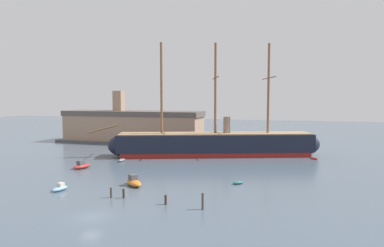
{
  "coord_description": "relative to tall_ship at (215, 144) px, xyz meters",
  "views": [
    {
      "loc": [
        24.75,
        -37.21,
        15.61
      ],
      "look_at": [
        3.71,
        34.07,
        9.84
      ],
      "focal_mm": 31.41,
      "sensor_mm": 36.0,
      "label": 1
    }
  ],
  "objects": [
    {
      "name": "ground_plane",
      "position": [
        -5.48,
        -49.95,
        -3.26
      ],
      "size": [
        400.0,
        400.0,
        0.0
      ],
      "primitive_type": "plane",
      "color": "#4C5B6B"
    },
    {
      "name": "dockside_warehouse_left",
      "position": [
        -33.42,
        18.19,
        2.25
      ],
      "size": [
        53.15,
        13.97,
        17.93
      ],
      "color": "#565659",
      "rests_on": "ground"
    },
    {
      "name": "motorboat_near_centre",
      "position": [
        -7.2,
        -34.0,
        -2.57
      ],
      "size": [
        4.81,
        4.51,
        1.96
      ],
      "color": "orange",
      "rests_on": "ground"
    },
    {
      "name": "dinghy_distant_centre",
      "position": [
        -2.59,
        13.82,
        -3.04
      ],
      "size": [
        1.26,
        1.94,
        0.42
      ],
      "color": "#7FB2D6",
      "rests_on": "ground"
    },
    {
      "name": "mooring_piling_nearest",
      "position": [
        7.74,
        -42.83,
        -2.08
      ],
      "size": [
        0.32,
        0.32,
        2.35
      ],
      "primitive_type": "cylinder",
      "color": "#4C3D2D",
      "rests_on": "ground"
    },
    {
      "name": "seagull_in_flight",
      "position": [
        -12.21,
        -33.88,
        12.78
      ],
      "size": [
        0.62,
        1.27,
        0.14
      ],
      "color": "silver"
    },
    {
      "name": "mooring_piling_midwater",
      "position": [
        -5.4,
        -41.15,
        -2.53
      ],
      "size": [
        0.35,
        0.35,
        1.46
      ],
      "primitive_type": "cylinder",
      "color": "#382B1E",
      "rests_on": "ground"
    },
    {
      "name": "tall_ship",
      "position": [
        0.0,
        0.0,
        0.0
      ],
      "size": [
        59.83,
        25.32,
        29.9
      ],
      "color": "maroon",
      "rests_on": "ground"
    },
    {
      "name": "motorboat_mid_left",
      "position": [
        -24.64,
        -24.17,
        -2.62
      ],
      "size": [
        2.99,
        4.65,
        1.81
      ],
      "color": "#B22D28",
      "rests_on": "ground"
    },
    {
      "name": "dinghy_far_left",
      "position": [
        -31.28,
        5.14,
        -3.04
      ],
      "size": [
        1.7,
        1.89,
        0.42
      ],
      "color": "#236670",
      "rests_on": "ground"
    },
    {
      "name": "mooring_piling_right_pair",
      "position": [
        2.0,
        -42.23,
        -2.55
      ],
      "size": [
        0.35,
        0.35,
        1.41
      ],
      "primitive_type": "cylinder",
      "color": "#382B1E",
      "rests_on": "ground"
    },
    {
      "name": "dinghy_alongside_bow",
      "position": [
        -20.21,
        -14.19,
        -2.94
      ],
      "size": [
        1.29,
        2.73,
        0.63
      ],
      "color": "gray",
      "rests_on": "ground"
    },
    {
      "name": "mooring_piling_left_pair",
      "position": [
        -7.38,
        -41.5,
        -2.46
      ],
      "size": [
        0.32,
        0.32,
        1.6
      ],
      "primitive_type": "cylinder",
      "color": "#4C3D2D",
      "rests_on": "ground"
    },
    {
      "name": "dinghy_far_right",
      "position": [
        25.18,
        2.24,
        -2.99
      ],
      "size": [
        2.34,
        2.27,
        0.54
      ],
      "color": "#B22D28",
      "rests_on": "ground"
    },
    {
      "name": "motorboat_foreground_left",
      "position": [
        -17.67,
        -40.39,
        -2.8
      ],
      "size": [
        1.77,
        3.28,
        1.31
      ],
      "color": "#7FB2D6",
      "rests_on": "ground"
    },
    {
      "name": "dinghy_mid_right",
      "position": [
        10.38,
        -27.59,
        -2.99
      ],
      "size": [
        2.28,
        2.18,
        0.52
      ],
      "color": "#236670",
      "rests_on": "ground"
    }
  ]
}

